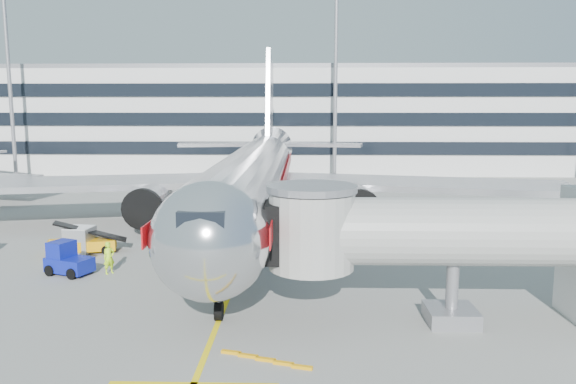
{
  "coord_description": "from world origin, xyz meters",
  "views": [
    {
      "loc": [
        3.8,
        -32.33,
        9.61
      ],
      "look_at": [
        2.81,
        4.82,
        4.0
      ],
      "focal_mm": 35.0,
      "sensor_mm": 36.0,
      "label": 1
    }
  ],
  "objects_px": {
    "belt_loader": "(82,244)",
    "cargo_container_right": "(80,240)",
    "baggage_tug": "(67,260)",
    "main_jet": "(255,176)",
    "ramp_worker": "(109,258)"
  },
  "relations": [
    {
      "from": "belt_loader",
      "to": "cargo_container_right",
      "type": "bearing_deg",
      "value": 144.67
    },
    {
      "from": "baggage_tug",
      "to": "belt_loader",
      "type": "bearing_deg",
      "value": 102.05
    },
    {
      "from": "cargo_container_right",
      "to": "main_jet",
      "type": "bearing_deg",
      "value": 35.62
    },
    {
      "from": "baggage_tug",
      "to": "cargo_container_right",
      "type": "relative_size",
      "value": 1.62
    },
    {
      "from": "main_jet",
      "to": "baggage_tug",
      "type": "height_order",
      "value": "main_jet"
    },
    {
      "from": "baggage_tug",
      "to": "ramp_worker",
      "type": "height_order",
      "value": "baggage_tug"
    },
    {
      "from": "cargo_container_right",
      "to": "belt_loader",
      "type": "bearing_deg",
      "value": -35.33
    },
    {
      "from": "main_jet",
      "to": "baggage_tug",
      "type": "xyz_separation_m",
      "value": [
        -9.89,
        -12.8,
        -3.4
      ]
    },
    {
      "from": "ramp_worker",
      "to": "main_jet",
      "type": "bearing_deg",
      "value": 13.35
    },
    {
      "from": "belt_loader",
      "to": "cargo_container_right",
      "type": "xyz_separation_m",
      "value": [
        -0.16,
        0.11,
        0.25
      ]
    },
    {
      "from": "belt_loader",
      "to": "ramp_worker",
      "type": "distance_m",
      "value": 5.75
    },
    {
      "from": "baggage_tug",
      "to": "cargo_container_right",
      "type": "bearing_deg",
      "value": 103.56
    },
    {
      "from": "main_jet",
      "to": "cargo_container_right",
      "type": "distance_m",
      "value": 14.02
    },
    {
      "from": "ramp_worker",
      "to": "cargo_container_right",
      "type": "bearing_deg",
      "value": 81.22
    },
    {
      "from": "main_jet",
      "to": "belt_loader",
      "type": "relative_size",
      "value": 10.87
    }
  ]
}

